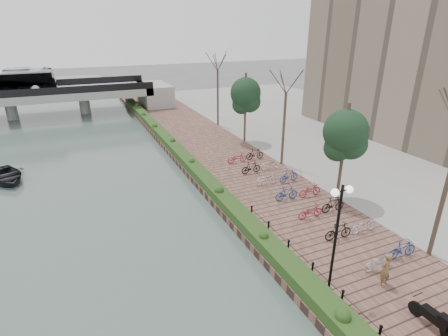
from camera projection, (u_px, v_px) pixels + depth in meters
promenade at (232, 167)px, 29.72m from camera, size 8.00×75.00×0.50m
inland_pavement at (373, 144)px, 35.69m from camera, size 24.00×75.00×0.50m
hedge at (184, 157)px, 30.36m from camera, size 1.10×56.00×0.60m
chain_fence at (326, 283)px, 15.37m from camera, size 0.10×14.10×0.70m
lamppost at (338, 218)px, 14.02m from camera, size 1.02×0.32×5.16m
motorcycle at (432, 317)px, 13.37m from camera, size 0.56×1.69×1.05m
pedestrian at (385, 269)px, 15.53m from camera, size 0.62×0.43×1.63m
bicycle_parking at (298, 191)px, 23.68m from camera, size 2.40×17.32×1.00m
street_trees at (308, 138)px, 25.83m from camera, size 3.20×37.12×6.80m
bridge at (9, 94)px, 44.83m from camera, size 36.00×10.77×6.50m
boat at (6, 176)px, 27.38m from camera, size 4.54×5.36×0.94m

